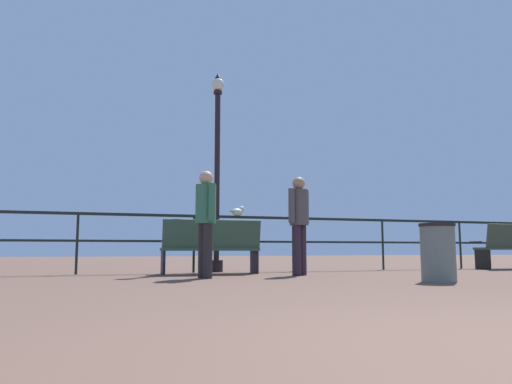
{
  "coord_description": "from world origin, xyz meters",
  "views": [
    {
      "loc": [
        -1.89,
        -1.1,
        0.42
      ],
      "look_at": [
        1.04,
        7.33,
        1.47
      ],
      "focal_mm": 34.4,
      "sensor_mm": 36.0,
      "label": 1
    }
  ],
  "objects_px": {
    "bench_near_right": "(510,245)",
    "bench_near_left": "(211,245)",
    "seagull_on_rail": "(238,211)",
    "lamppost_center": "(217,165)",
    "trash_bin": "(438,252)",
    "person_by_bench": "(299,218)",
    "person_at_railing": "(206,216)"
  },
  "relations": [
    {
      "from": "bench_near_right",
      "to": "person_by_bench",
      "type": "xyz_separation_m",
      "value": [
        -5.41,
        -0.89,
        0.41
      ]
    },
    {
      "from": "bench_near_right",
      "to": "person_at_railing",
      "type": "bearing_deg",
      "value": -170.53
    },
    {
      "from": "seagull_on_rail",
      "to": "person_by_bench",
      "type": "bearing_deg",
      "value": -69.45
    },
    {
      "from": "person_at_railing",
      "to": "trash_bin",
      "type": "xyz_separation_m",
      "value": [
        2.69,
        -1.8,
        -0.53
      ]
    },
    {
      "from": "bench_near_left",
      "to": "person_by_bench",
      "type": "xyz_separation_m",
      "value": [
        1.27,
        -0.89,
        0.43
      ]
    },
    {
      "from": "person_by_bench",
      "to": "trash_bin",
      "type": "distance_m",
      "value": 2.4
    },
    {
      "from": "bench_near_left",
      "to": "person_at_railing",
      "type": "height_order",
      "value": "person_at_railing"
    },
    {
      "from": "lamppost_center",
      "to": "person_at_railing",
      "type": "bearing_deg",
      "value": -109.05
    },
    {
      "from": "bench_near_left",
      "to": "person_by_bench",
      "type": "relative_size",
      "value": 1.06
    },
    {
      "from": "lamppost_center",
      "to": "seagull_on_rail",
      "type": "bearing_deg",
      "value": -21.07
    },
    {
      "from": "bench_near_right",
      "to": "trash_bin",
      "type": "xyz_separation_m",
      "value": [
        -4.36,
        -2.98,
        -0.14
      ]
    },
    {
      "from": "bench_near_right",
      "to": "bench_near_left",
      "type": "bearing_deg",
      "value": -179.98
    },
    {
      "from": "bench_near_left",
      "to": "bench_near_right",
      "type": "bearing_deg",
      "value": 0.02
    },
    {
      "from": "bench_near_left",
      "to": "person_at_railing",
      "type": "bearing_deg",
      "value": -107.85
    },
    {
      "from": "seagull_on_rail",
      "to": "lamppost_center",
      "type": "bearing_deg",
      "value": 158.93
    },
    {
      "from": "bench_near_right",
      "to": "person_by_bench",
      "type": "relative_size",
      "value": 0.91
    },
    {
      "from": "bench_near_right",
      "to": "trash_bin",
      "type": "height_order",
      "value": "bench_near_right"
    },
    {
      "from": "person_at_railing",
      "to": "bench_near_left",
      "type": "bearing_deg",
      "value": 72.15
    },
    {
      "from": "lamppost_center",
      "to": "person_at_railing",
      "type": "distance_m",
      "value": 2.38
    },
    {
      "from": "bench_near_right",
      "to": "person_at_railing",
      "type": "xyz_separation_m",
      "value": [
        -7.05,
        -1.18,
        0.39
      ]
    },
    {
      "from": "person_by_bench",
      "to": "seagull_on_rail",
      "type": "relative_size",
      "value": 4.25
    },
    {
      "from": "bench_near_left",
      "to": "lamppost_center",
      "type": "bearing_deg",
      "value": 69.23
    },
    {
      "from": "lamppost_center",
      "to": "trash_bin",
      "type": "xyz_separation_m",
      "value": [
        2.0,
        -3.78,
        -1.66
      ]
    },
    {
      "from": "person_at_railing",
      "to": "seagull_on_rail",
      "type": "height_order",
      "value": "person_at_railing"
    },
    {
      "from": "bench_near_right",
      "to": "seagull_on_rail",
      "type": "height_order",
      "value": "seagull_on_rail"
    },
    {
      "from": "bench_near_left",
      "to": "lamppost_center",
      "type": "relative_size",
      "value": 0.44
    },
    {
      "from": "bench_near_left",
      "to": "seagull_on_rail",
      "type": "bearing_deg",
      "value": 43.62
    },
    {
      "from": "bench_near_left",
      "to": "person_by_bench",
      "type": "height_order",
      "value": "person_by_bench"
    },
    {
      "from": "bench_near_right",
      "to": "seagull_on_rail",
      "type": "relative_size",
      "value": 3.88
    },
    {
      "from": "person_by_bench",
      "to": "person_at_railing",
      "type": "bearing_deg",
      "value": -170.16
    },
    {
      "from": "seagull_on_rail",
      "to": "trash_bin",
      "type": "xyz_separation_m",
      "value": [
        1.62,
        -3.63,
        -0.76
      ]
    },
    {
      "from": "bench_near_right",
      "to": "lamppost_center",
      "type": "bearing_deg",
      "value": 172.84
    }
  ]
}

